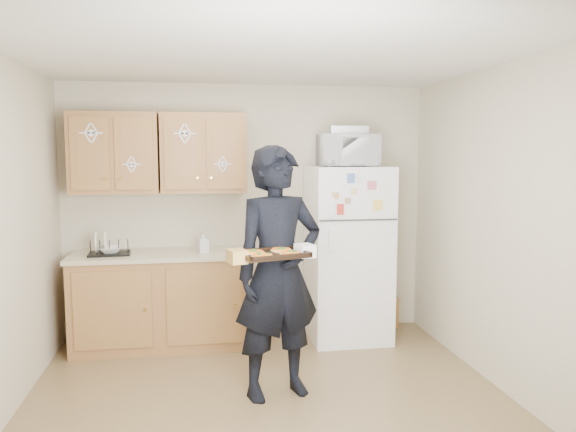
{
  "coord_description": "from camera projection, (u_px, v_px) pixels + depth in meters",
  "views": [
    {
      "loc": [
        -0.5,
        -3.82,
        1.83
      ],
      "look_at": [
        0.2,
        0.45,
        1.34
      ],
      "focal_mm": 35.0,
      "sensor_mm": 36.0,
      "label": 1
    }
  ],
  "objects": [
    {
      "name": "floor",
      "position": [
        271.0,
        408.0,
        4.03
      ],
      "size": [
        3.6,
        3.6,
        0.0
      ],
      "primitive_type": "plane",
      "color": "brown",
      "rests_on": "ground"
    },
    {
      "name": "ceiling",
      "position": [
        270.0,
        52.0,
        3.75
      ],
      "size": [
        3.6,
        3.6,
        0.0
      ],
      "primitive_type": "plane",
      "color": "silver",
      "rests_on": "wall_back"
    },
    {
      "name": "wall_back",
      "position": [
        247.0,
        211.0,
        5.66
      ],
      "size": [
        3.6,
        0.04,
        2.5
      ],
      "primitive_type": "cube",
      "color": "beige",
      "rests_on": "floor"
    },
    {
      "name": "wall_front",
      "position": [
        333.0,
        306.0,
        2.13
      ],
      "size": [
        3.6,
        0.04,
        2.5
      ],
      "primitive_type": "cube",
      "color": "beige",
      "rests_on": "floor"
    },
    {
      "name": "wall_right",
      "position": [
        510.0,
        231.0,
        4.18
      ],
      "size": [
        0.04,
        3.6,
        2.5
      ],
      "primitive_type": "cube",
      "color": "beige",
      "rests_on": "floor"
    },
    {
      "name": "refrigerator",
      "position": [
        348.0,
        253.0,
        5.49
      ],
      "size": [
        0.75,
        0.7,
        1.7
      ],
      "primitive_type": "cube",
      "color": "white",
      "rests_on": "floor"
    },
    {
      "name": "base_cabinet",
      "position": [
        161.0,
        302.0,
        5.3
      ],
      "size": [
        1.6,
        0.6,
        0.86
      ],
      "primitive_type": "cube",
      "color": "olive",
      "rests_on": "floor"
    },
    {
      "name": "countertop",
      "position": [
        160.0,
        255.0,
        5.25
      ],
      "size": [
        1.64,
        0.64,
        0.04
      ],
      "primitive_type": "cube",
      "color": "#B8A98E",
      "rests_on": "base_cabinet"
    },
    {
      "name": "upper_cab_left",
      "position": [
        115.0,
        153.0,
        5.21
      ],
      "size": [
        0.8,
        0.33,
        0.75
      ],
      "primitive_type": "cube",
      "color": "olive",
      "rests_on": "wall_back"
    },
    {
      "name": "upper_cab_right",
      "position": [
        204.0,
        153.0,
        5.34
      ],
      "size": [
        0.8,
        0.33,
        0.75
      ],
      "primitive_type": "cube",
      "color": "olive",
      "rests_on": "wall_back"
    },
    {
      "name": "cereal_box",
      "position": [
        388.0,
        313.0,
        5.89
      ],
      "size": [
        0.2,
        0.07,
        0.32
      ],
      "primitive_type": "cube",
      "color": "#E5A650",
      "rests_on": "floor"
    },
    {
      "name": "person",
      "position": [
        278.0,
        273.0,
        4.17
      ],
      "size": [
        0.79,
        0.63,
        1.88
      ],
      "primitive_type": "imported",
      "rotation": [
        0.0,
        0.0,
        0.29
      ],
      "color": "black",
      "rests_on": "floor"
    },
    {
      "name": "baking_tray",
      "position": [
        272.0,
        255.0,
        3.85
      ],
      "size": [
        0.53,
        0.45,
        0.04
      ],
      "primitive_type": "cube",
      "rotation": [
        0.0,
        0.0,
        0.29
      ],
      "color": "black",
      "rests_on": "person"
    },
    {
      "name": "pizza_front_left",
      "position": [
        262.0,
        255.0,
        3.74
      ],
      "size": [
        0.15,
        0.15,
        0.02
      ],
      "primitive_type": "cylinder",
      "color": "orange",
      "rests_on": "baking_tray"
    },
    {
      "name": "pizza_front_right",
      "position": [
        291.0,
        253.0,
        3.83
      ],
      "size": [
        0.15,
        0.15,
        0.02
      ],
      "primitive_type": "cylinder",
      "color": "orange",
      "rests_on": "baking_tray"
    },
    {
      "name": "pizza_back_left",
      "position": [
        254.0,
        252.0,
        3.87
      ],
      "size": [
        0.15,
        0.15,
        0.02
      ],
      "primitive_type": "cylinder",
      "color": "orange",
      "rests_on": "baking_tray"
    },
    {
      "name": "pizza_back_right",
      "position": [
        281.0,
        250.0,
        3.96
      ],
      "size": [
        0.15,
        0.15,
        0.02
      ],
      "primitive_type": "cylinder",
      "color": "orange",
      "rests_on": "baking_tray"
    },
    {
      "name": "microwave",
      "position": [
        348.0,
        150.0,
        5.33
      ],
      "size": [
        0.55,
        0.38,
        0.31
      ],
      "primitive_type": "imported",
      "rotation": [
        0.0,
        0.0,
        0.01
      ],
      "color": "white",
      "rests_on": "refrigerator"
    },
    {
      "name": "foil_pan",
      "position": [
        348.0,
        130.0,
        5.34
      ],
      "size": [
        0.38,
        0.3,
        0.07
      ],
      "primitive_type": "cube",
      "rotation": [
        0.0,
        0.0,
        -0.15
      ],
      "color": "#B6B6BD",
      "rests_on": "microwave"
    },
    {
      "name": "dish_rack",
      "position": [
        109.0,
        247.0,
        5.14
      ],
      "size": [
        0.39,
        0.3,
        0.15
      ],
      "primitive_type": "cube",
      "rotation": [
        0.0,
        0.0,
        0.08
      ],
      "color": "black",
      "rests_on": "countertop"
    },
    {
      "name": "bowl",
      "position": [
        110.0,
        250.0,
        5.14
      ],
      "size": [
        0.27,
        0.27,
        0.05
      ],
      "primitive_type": "imported",
      "rotation": [
        0.0,
        0.0,
        0.25
      ],
      "color": "silver",
      "rests_on": "dish_rack"
    },
    {
      "name": "soap_bottle",
      "position": [
        203.0,
        242.0,
        5.24
      ],
      "size": [
        0.11,
        0.11,
        0.2
      ],
      "primitive_type": "imported",
      "rotation": [
        0.0,
        0.0,
        0.28
      ],
      "color": "white",
      "rests_on": "countertop"
    }
  ]
}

